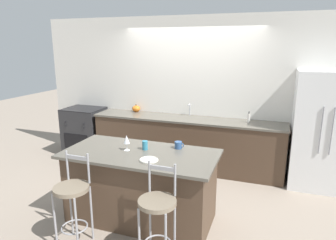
# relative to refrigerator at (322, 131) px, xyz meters

# --- Properties ---
(ground_plane) EXTENTS (18.00, 18.00, 0.00)m
(ground_plane) POSITION_rel_refrigerator_xyz_m (-2.18, -0.32, -0.91)
(ground_plane) COLOR gray
(wall_back) EXTENTS (6.00, 0.07, 2.70)m
(wall_back) POSITION_rel_refrigerator_xyz_m (-2.18, 0.35, 0.44)
(wall_back) COLOR silver
(wall_back) RESTS_ON ground_plane
(back_counter) EXTENTS (3.42, 0.65, 0.93)m
(back_counter) POSITION_rel_refrigerator_xyz_m (-2.18, 0.04, -0.45)
(back_counter) COLOR #4C3828
(back_counter) RESTS_ON ground_plane
(sink_faucet) EXTENTS (0.02, 0.13, 0.22)m
(sink_faucet) POSITION_rel_refrigerator_xyz_m (-2.18, 0.24, 0.15)
(sink_faucet) COLOR #ADAFB5
(sink_faucet) RESTS_ON back_counter
(kitchen_island) EXTENTS (1.90, 0.93, 0.91)m
(kitchen_island) POSITION_rel_refrigerator_xyz_m (-2.24, -1.78, -0.46)
(kitchen_island) COLOR #4C3828
(kitchen_island) RESTS_ON ground_plane
(refrigerator) EXTENTS (0.87, 0.69, 1.83)m
(refrigerator) POSITION_rel_refrigerator_xyz_m (0.00, 0.00, 0.00)
(refrigerator) COLOR white
(refrigerator) RESTS_ON ground_plane
(oven_range) EXTENTS (0.75, 0.65, 0.96)m
(oven_range) POSITION_rel_refrigerator_xyz_m (-4.31, 0.02, -0.43)
(oven_range) COLOR #28282B
(oven_range) RESTS_ON ground_plane
(bar_stool_near) EXTENTS (0.39, 0.39, 1.05)m
(bar_stool_near) POSITION_rel_refrigerator_xyz_m (-2.74, -2.49, -0.34)
(bar_stool_near) COLOR #99999E
(bar_stool_near) RESTS_ON ground_plane
(bar_stool_far) EXTENTS (0.39, 0.39, 1.05)m
(bar_stool_far) POSITION_rel_refrigerator_xyz_m (-1.75, -2.45, -0.34)
(bar_stool_far) COLOR #99999E
(bar_stool_far) RESTS_ON ground_plane
(dinner_plate) EXTENTS (0.22, 0.22, 0.02)m
(dinner_plate) POSITION_rel_refrigerator_xyz_m (-2.04, -1.99, 0.00)
(dinner_plate) COLOR beige
(dinner_plate) RESTS_ON kitchen_island
(wine_glass) EXTENTS (0.08, 0.08, 0.20)m
(wine_glass) POSITION_rel_refrigerator_xyz_m (-2.43, -1.77, 0.13)
(wine_glass) COLOR white
(wine_glass) RESTS_ON kitchen_island
(coffee_mug) EXTENTS (0.12, 0.09, 0.09)m
(coffee_mug) POSITION_rel_refrigerator_xyz_m (-1.85, -1.48, 0.04)
(coffee_mug) COLOR #335689
(coffee_mug) RESTS_ON kitchen_island
(tumbler_cup) EXTENTS (0.07, 0.07, 0.11)m
(tumbler_cup) POSITION_rel_refrigerator_xyz_m (-2.23, -1.66, 0.05)
(tumbler_cup) COLOR teal
(tumbler_cup) RESTS_ON kitchen_island
(pumpkin_decoration) EXTENTS (0.16, 0.16, 0.15)m
(pumpkin_decoration) POSITION_rel_refrigerator_xyz_m (-3.24, 0.20, 0.08)
(pumpkin_decoration) COLOR orange
(pumpkin_decoration) RESTS_ON back_counter
(soap_bottle) EXTENTS (0.05, 0.05, 0.19)m
(soap_bottle) POSITION_rel_refrigerator_xyz_m (-1.11, 0.07, 0.10)
(soap_bottle) COLOR silver
(soap_bottle) RESTS_ON back_counter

